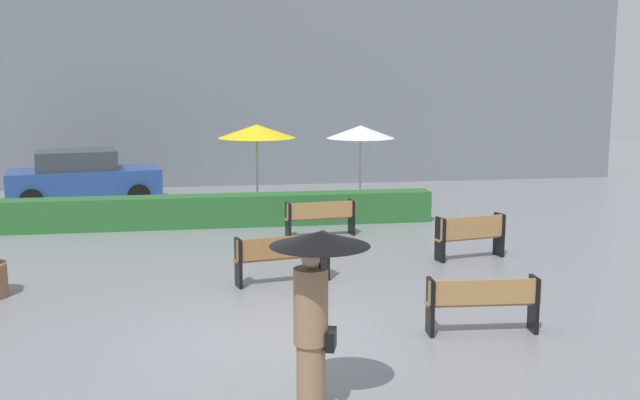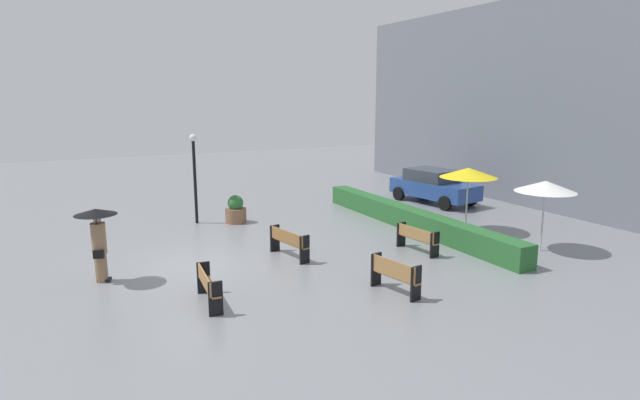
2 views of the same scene
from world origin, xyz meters
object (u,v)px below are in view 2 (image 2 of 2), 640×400
at_px(bench_far_right, 394,274).
at_px(pedestrian_with_umbrella, 98,232).
at_px(patio_umbrella_white, 546,186).
at_px(parked_car, 433,185).
at_px(bench_back_row, 417,237).
at_px(lamp_post, 194,168).
at_px(bench_mid_center, 288,241).
at_px(bench_near_right, 208,284).
at_px(patio_umbrella_yellow, 468,173).
at_px(planter_pot, 236,211).

bearing_deg(bench_far_right, pedestrian_with_umbrella, -122.70).
distance_m(patio_umbrella_white, parked_car, 8.06).
distance_m(bench_far_right, bench_back_row, 3.77).
bearing_deg(parked_car, bench_far_right, -43.57).
height_order(bench_far_right, lamp_post, lamp_post).
bearing_deg(bench_back_row, bench_mid_center, -108.70).
relative_size(bench_near_right, lamp_post, 0.47).
bearing_deg(lamp_post, patio_umbrella_white, 45.98).
distance_m(bench_far_right, pedestrian_with_umbrella, 7.90).
relative_size(patio_umbrella_yellow, parked_car, 0.54).
relative_size(bench_mid_center, bench_back_row, 1.06).
distance_m(planter_pot, patio_umbrella_white, 11.31).
bearing_deg(planter_pot, bench_mid_center, 0.65).
xyz_separation_m(planter_pot, lamp_post, (-0.61, -1.41, 1.70)).
relative_size(lamp_post, patio_umbrella_yellow, 1.46).
xyz_separation_m(bench_far_right, patio_umbrella_white, (-0.90, 6.37, 1.61)).
height_order(bench_back_row, planter_pot, planter_pot).
xyz_separation_m(bench_mid_center, lamp_post, (-5.70, -1.47, 1.66)).
xyz_separation_m(bench_near_right, planter_pot, (-7.61, 3.14, -0.02)).
bearing_deg(pedestrian_with_umbrella, bench_mid_center, 87.03).
distance_m(pedestrian_with_umbrella, parked_car, 15.47).
height_order(lamp_post, patio_umbrella_yellow, lamp_post).
height_order(pedestrian_with_umbrella, patio_umbrella_white, patio_umbrella_white).
distance_m(pedestrian_with_umbrella, planter_pot, 7.24).
xyz_separation_m(pedestrian_with_umbrella, planter_pot, (-4.82, 5.33, -0.91)).
bearing_deg(patio_umbrella_white, parked_car, 166.59).
bearing_deg(bench_far_right, bench_back_row, 134.29).
relative_size(pedestrian_with_umbrella, patio_umbrella_white, 0.89).
height_order(bench_mid_center, lamp_post, lamp_post).
bearing_deg(bench_near_right, parked_car, 119.62).
relative_size(pedestrian_with_umbrella, patio_umbrella_yellow, 0.85).
relative_size(bench_mid_center, planter_pot, 1.60).
distance_m(planter_pot, lamp_post, 2.29).
xyz_separation_m(bench_far_right, pedestrian_with_umbrella, (-4.24, -6.61, 0.87)).
height_order(bench_far_right, pedestrian_with_umbrella, pedestrian_with_umbrella).
bearing_deg(lamp_post, parked_car, 84.61).
bearing_deg(parked_car, bench_back_row, -42.59).
xyz_separation_m(pedestrian_with_umbrella, patio_umbrella_white, (3.34, 12.98, 0.74)).
bearing_deg(bench_near_right, bench_mid_center, 128.14).
bearing_deg(patio_umbrella_white, patio_umbrella_yellow, -169.71).
distance_m(bench_back_row, pedestrian_with_umbrella, 9.49).
xyz_separation_m(bench_far_right, patio_umbrella_yellow, (-3.82, 5.84, 1.70)).
bearing_deg(patio_umbrella_white, bench_back_row, -115.25).
bearing_deg(lamp_post, planter_pot, 66.82).
relative_size(planter_pot, parked_car, 0.25).
bearing_deg(patio_umbrella_white, planter_pot, -136.83).
distance_m(planter_pot, parked_car, 9.52).
height_order(pedestrian_with_umbrella, planter_pot, pedestrian_with_umbrella).
bearing_deg(bench_back_row, patio_umbrella_yellow, 110.72).
height_order(bench_far_right, bench_near_right, bench_far_right).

